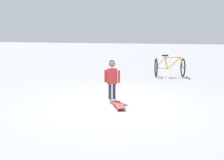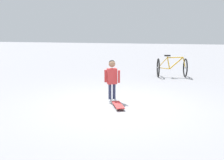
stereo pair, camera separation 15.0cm
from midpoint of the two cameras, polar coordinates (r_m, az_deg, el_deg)
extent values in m
plane|color=gray|center=(6.57, 1.82, -5.49)|extent=(50.00, 50.00, 0.00)
cylinder|color=#2D3351|center=(6.96, 1.06, -2.48)|extent=(0.08, 0.08, 0.42)
cube|color=white|center=(6.99, 1.11, -4.25)|extent=(0.14, 0.17, 0.05)
cylinder|color=#2D3351|center=(6.94, 0.18, -2.54)|extent=(0.08, 0.08, 0.42)
cube|color=white|center=(6.96, 0.24, -4.31)|extent=(0.14, 0.17, 0.05)
cube|color=#D13838|center=(6.86, 0.63, 0.82)|extent=(0.28, 0.23, 0.40)
cylinder|color=#D13838|center=(6.81, 2.10, 0.73)|extent=(0.06, 0.06, 0.32)
cylinder|color=#D13838|center=(6.88, -0.75, 0.85)|extent=(0.06, 0.06, 0.32)
sphere|color=#9E7051|center=(6.81, 0.63, 3.42)|extent=(0.17, 0.17, 0.17)
sphere|color=black|center=(6.82, 0.61, 3.56)|extent=(0.16, 0.16, 0.16)
cube|color=#B22D2D|center=(6.43, 1.95, -5.25)|extent=(0.41, 0.67, 0.02)
cube|color=#B7B7BC|center=(6.23, 2.38, -5.95)|extent=(0.11, 0.07, 0.02)
cube|color=#B7B7BC|center=(6.65, 1.54, -4.83)|extent=(0.11, 0.07, 0.02)
cylinder|color=beige|center=(6.25, 3.06, -6.11)|extent=(0.05, 0.06, 0.06)
cylinder|color=beige|center=(6.22, 1.70, -6.19)|extent=(0.05, 0.06, 0.06)
cylinder|color=beige|center=(6.67, 2.17, -4.98)|extent=(0.05, 0.06, 0.06)
cylinder|color=beige|center=(6.64, 0.90, -5.05)|extent=(0.05, 0.06, 0.06)
torus|color=black|center=(10.65, 15.59, 2.50)|extent=(0.15, 0.71, 0.71)
torus|color=black|center=(10.48, 10.13, 2.60)|extent=(0.15, 0.71, 0.71)
cylinder|color=#B7B7BC|center=(10.65, 15.59, 2.50)|extent=(0.07, 0.07, 0.06)
cylinder|color=#B7B7BC|center=(10.48, 10.13, 2.60)|extent=(0.07, 0.07, 0.06)
cylinder|color=gold|center=(10.56, 13.81, 3.47)|extent=(0.52, 0.11, 0.48)
cylinder|color=gold|center=(10.52, 13.59, 4.64)|extent=(0.59, 0.12, 0.06)
cylinder|color=gold|center=(10.51, 12.22, 3.56)|extent=(0.14, 0.06, 0.48)
cylinder|color=gold|center=(10.51, 11.29, 2.45)|extent=(0.43, 0.09, 0.08)
cylinder|color=gold|center=(10.48, 11.06, 3.61)|extent=(0.35, 0.08, 0.40)
cylinder|color=gold|center=(10.61, 15.38, 3.57)|extent=(0.13, 0.05, 0.41)
cube|color=black|center=(10.47, 12.01, 5.06)|extent=(0.23, 0.13, 0.05)
cylinder|color=#B7B7BC|center=(10.57, 15.19, 5.08)|extent=(0.09, 0.46, 0.02)
camera|label=1|loc=(0.07, -89.38, 0.12)|focal=43.34mm
camera|label=2|loc=(0.07, 90.62, -0.12)|focal=43.34mm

